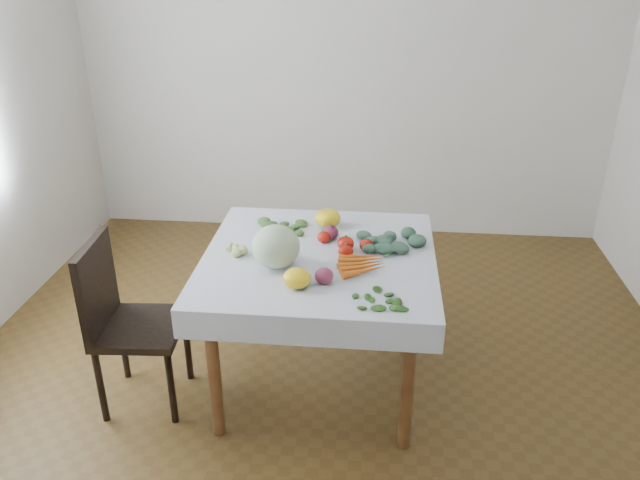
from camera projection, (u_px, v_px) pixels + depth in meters
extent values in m
plane|color=brown|center=(319.00, 380.00, 3.36)|extent=(4.00, 4.00, 0.00)
cube|color=silver|center=(346.00, 61.00, 4.58)|extent=(4.00, 0.04, 2.70)
cube|color=brown|center=(319.00, 260.00, 3.05)|extent=(1.00, 1.00, 0.04)
cylinder|color=brown|center=(214.00, 372.00, 2.85)|extent=(0.06, 0.06, 0.71)
cylinder|color=brown|center=(408.00, 384.00, 2.77)|extent=(0.06, 0.06, 0.71)
cylinder|color=brown|center=(252.00, 279.00, 3.64)|extent=(0.06, 0.06, 0.71)
cylinder|color=brown|center=(403.00, 286.00, 3.56)|extent=(0.06, 0.06, 0.71)
cube|color=silver|center=(319.00, 256.00, 3.04)|extent=(1.12, 1.12, 0.01)
cube|color=black|center=(141.00, 328.00, 3.05)|extent=(0.43, 0.43, 0.04)
cube|color=black|center=(96.00, 285.00, 2.95)|extent=(0.06, 0.40, 0.44)
cylinder|color=black|center=(101.00, 386.00, 2.99)|extent=(0.03, 0.03, 0.41)
cylinder|color=black|center=(171.00, 388.00, 2.98)|extent=(0.03, 0.03, 0.41)
cylinder|color=black|center=(123.00, 345.00, 3.30)|extent=(0.03, 0.03, 0.41)
cylinder|color=black|center=(187.00, 346.00, 3.29)|extent=(0.03, 0.03, 0.41)
ellipsoid|color=#AFC1A2|center=(276.00, 246.00, 2.89)|extent=(0.29, 0.29, 0.20)
ellipsoid|color=#B1170B|center=(346.00, 251.00, 3.00)|extent=(0.09, 0.09, 0.06)
ellipsoid|color=#B1170B|center=(366.00, 245.00, 3.07)|extent=(0.07, 0.07, 0.06)
ellipsoid|color=#B1170B|center=(324.00, 237.00, 3.15)|extent=(0.09, 0.09, 0.06)
ellipsoid|color=#B1170B|center=(346.00, 244.00, 3.07)|extent=(0.09, 0.09, 0.07)
ellipsoid|color=yellow|center=(328.00, 218.00, 3.33)|extent=(0.15, 0.15, 0.10)
ellipsoid|color=yellow|center=(297.00, 278.00, 2.74)|extent=(0.14, 0.14, 0.09)
ellipsoid|color=#571931|center=(330.00, 232.00, 3.19)|extent=(0.12, 0.12, 0.07)
ellipsoid|color=#571931|center=(324.00, 276.00, 2.77)|extent=(0.10, 0.10, 0.07)
ellipsoid|color=#C8D078|center=(241.00, 250.00, 3.04)|extent=(0.05, 0.05, 0.04)
ellipsoid|color=#C8D078|center=(237.00, 249.00, 3.05)|extent=(0.05, 0.05, 0.04)
ellipsoid|color=#C8D078|center=(237.00, 252.00, 3.02)|extent=(0.05, 0.05, 0.04)
ellipsoid|color=#C8D078|center=(248.00, 248.00, 3.06)|extent=(0.05, 0.05, 0.04)
ellipsoid|color=#C8D078|center=(227.00, 249.00, 3.05)|extent=(0.05, 0.05, 0.04)
cone|color=orange|center=(363.00, 256.00, 2.99)|extent=(0.23, 0.07, 0.03)
cone|color=orange|center=(363.00, 260.00, 2.95)|extent=(0.23, 0.09, 0.03)
cone|color=orange|center=(362.00, 263.00, 2.92)|extent=(0.23, 0.11, 0.03)
cone|color=orange|center=(362.00, 267.00, 2.89)|extent=(0.22, 0.13, 0.03)
cone|color=orange|center=(362.00, 271.00, 2.85)|extent=(0.21, 0.14, 0.03)
ellipsoid|color=#3B6147|center=(394.00, 241.00, 3.13)|extent=(0.07, 0.07, 0.05)
ellipsoid|color=#3B6147|center=(383.00, 239.00, 3.15)|extent=(0.07, 0.07, 0.05)
ellipsoid|color=#3B6147|center=(391.00, 244.00, 3.10)|extent=(0.07, 0.07, 0.05)
ellipsoid|color=#3B6147|center=(394.00, 237.00, 3.16)|extent=(0.07, 0.07, 0.05)
ellipsoid|color=#3B6147|center=(376.00, 242.00, 3.12)|extent=(0.07, 0.07, 0.05)
ellipsoid|color=#3B6147|center=(403.00, 244.00, 3.10)|extent=(0.07, 0.07, 0.05)
ellipsoid|color=#3B6147|center=(381.00, 235.00, 3.19)|extent=(0.07, 0.07, 0.05)
ellipsoid|color=#3B6147|center=(382.00, 247.00, 3.06)|extent=(0.07, 0.07, 0.05)
ellipsoid|color=#3B6147|center=(408.00, 238.00, 3.16)|extent=(0.07, 0.07, 0.05)
ellipsoid|color=#3B6147|center=(365.00, 238.00, 3.16)|extent=(0.07, 0.07, 0.05)
ellipsoid|color=#3B6147|center=(404.00, 249.00, 3.04)|extent=(0.07, 0.07, 0.05)
ellipsoid|color=#3B6147|center=(392.00, 231.00, 3.23)|extent=(0.07, 0.07, 0.05)
ellipsoid|color=#3B6147|center=(364.00, 247.00, 3.07)|extent=(0.07, 0.07, 0.05)
ellipsoid|color=#3B6147|center=(422.00, 243.00, 3.11)|extent=(0.07, 0.07, 0.05)
ellipsoid|color=#27561B|center=(379.00, 296.00, 2.67)|extent=(0.06, 0.04, 0.01)
ellipsoid|color=#27561B|center=(370.00, 296.00, 2.68)|extent=(0.06, 0.04, 0.01)
ellipsoid|color=#27561B|center=(379.00, 300.00, 2.64)|extent=(0.06, 0.04, 0.01)
ellipsoid|color=#27561B|center=(378.00, 293.00, 2.70)|extent=(0.06, 0.04, 0.01)
ellipsoid|color=#27561B|center=(365.00, 299.00, 2.65)|extent=(0.06, 0.04, 0.01)
ellipsoid|color=#27561B|center=(389.00, 299.00, 2.65)|extent=(0.06, 0.04, 0.01)
ellipsoid|color=#27561B|center=(367.00, 291.00, 2.71)|extent=(0.06, 0.04, 0.01)
ellipsoid|color=#27561B|center=(373.00, 304.00, 2.61)|extent=(0.06, 0.04, 0.01)
ellipsoid|color=#27561B|center=(390.00, 292.00, 2.70)|extent=(0.06, 0.04, 0.01)
ellipsoid|color=#27561B|center=(355.00, 295.00, 2.68)|extent=(0.06, 0.04, 0.01)
ellipsoid|color=#27561B|center=(392.00, 304.00, 2.61)|extent=(0.06, 0.04, 0.01)
ellipsoid|color=#27561B|center=(375.00, 287.00, 2.75)|extent=(0.06, 0.04, 0.01)
ellipsoid|color=#27561B|center=(358.00, 305.00, 2.61)|extent=(0.06, 0.04, 0.01)
ellipsoid|color=#27561B|center=(403.00, 296.00, 2.67)|extent=(0.06, 0.04, 0.01)
ellipsoid|color=#4D7435|center=(287.00, 230.00, 3.27)|extent=(0.06, 0.06, 0.03)
ellipsoid|color=#4D7435|center=(279.00, 229.00, 3.29)|extent=(0.06, 0.06, 0.03)
ellipsoid|color=#4D7435|center=(284.00, 232.00, 3.25)|extent=(0.06, 0.06, 0.03)
ellipsoid|color=#4D7435|center=(288.00, 228.00, 3.30)|extent=(0.06, 0.06, 0.03)
ellipsoid|color=#4D7435|center=(273.00, 230.00, 3.27)|extent=(0.06, 0.06, 0.03)
ellipsoid|color=#4D7435|center=(293.00, 232.00, 3.25)|extent=(0.06, 0.06, 0.03)
ellipsoid|color=#4D7435|center=(280.00, 225.00, 3.32)|extent=(0.06, 0.06, 0.03)
ellipsoid|color=#4D7435|center=(276.00, 234.00, 3.22)|extent=(0.06, 0.06, 0.03)
ellipsoid|color=#4D7435|center=(299.00, 228.00, 3.29)|extent=(0.06, 0.06, 0.03)
ellipsoid|color=#4D7435|center=(267.00, 227.00, 3.30)|extent=(0.06, 0.06, 0.03)
ellipsoid|color=#4D7435|center=(291.00, 236.00, 3.20)|extent=(0.06, 0.06, 0.03)
ellipsoid|color=#4D7435|center=(290.00, 223.00, 3.35)|extent=(0.06, 0.06, 0.03)
ellipsoid|color=#4D7435|center=(263.00, 234.00, 3.23)|extent=(0.06, 0.06, 0.03)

